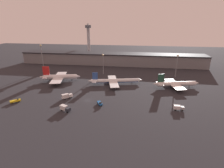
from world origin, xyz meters
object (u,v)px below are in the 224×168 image
at_px(service_vehicle_1, 100,103).
at_px(service_vehicle_4, 65,108).
at_px(airplane_0, 60,77).
at_px(service_vehicle_0, 15,101).
at_px(airplane_1, 115,81).
at_px(service_vehicle_2, 67,96).
at_px(control_tower, 89,38).
at_px(service_vehicle_3, 178,108).
at_px(airplane_2, 176,84).

bearing_deg(service_vehicle_1, service_vehicle_4, -89.11).
bearing_deg(airplane_0, service_vehicle_0, -115.52).
bearing_deg(airplane_1, service_vehicle_0, -155.88).
bearing_deg(service_vehicle_1, service_vehicle_2, -133.10).
bearing_deg(airplane_0, control_tower, 79.64).
relative_size(service_vehicle_3, service_vehicle_4, 0.83).
distance_m(airplane_1, airplane_2, 50.77).
relative_size(airplane_2, service_vehicle_4, 5.23).
height_order(service_vehicle_0, service_vehicle_2, service_vehicle_2).
relative_size(airplane_1, service_vehicle_2, 6.79).
distance_m(service_vehicle_2, service_vehicle_4, 18.37).
bearing_deg(service_vehicle_2, airplane_2, -20.04).
relative_size(airplane_2, service_vehicle_2, 5.54).
height_order(airplane_0, service_vehicle_3, airplane_0).
xyz_separation_m(airplane_0, service_vehicle_4, (27.12, -53.81, -1.82)).
relative_size(service_vehicle_2, service_vehicle_3, 1.14).
bearing_deg(airplane_2, control_tower, 117.70).
relative_size(airplane_1, service_vehicle_1, 7.96).
bearing_deg(service_vehicle_1, airplane_1, 145.24).
bearing_deg(service_vehicle_0, service_vehicle_2, -23.28).
height_order(airplane_1, airplane_2, airplane_2).
bearing_deg(airplane_2, service_vehicle_2, -170.26).
bearing_deg(service_vehicle_4, airplane_1, 90.62).
bearing_deg(control_tower, airplane_2, -49.13).
xyz_separation_m(airplane_0, service_vehicle_2, (21.21, -36.42, -1.73)).
relative_size(airplane_0, airplane_1, 0.78).
relative_size(airplane_1, airplane_2, 1.22).
xyz_separation_m(airplane_0, airplane_1, (50.71, -1.09, -0.82)).
bearing_deg(service_vehicle_2, airplane_1, 7.20).
height_order(service_vehicle_2, service_vehicle_3, service_vehicle_2).
bearing_deg(airplane_2, service_vehicle_0, -171.20).
bearing_deg(airplane_2, service_vehicle_1, -156.97).
height_order(airplane_2, control_tower, control_tower).
xyz_separation_m(service_vehicle_0, control_tower, (4.46, 169.29, 27.19)).
distance_m(service_vehicle_4, control_tower, 180.50).
xyz_separation_m(service_vehicle_1, control_tower, (-52.34, 164.46, 27.24)).
bearing_deg(service_vehicle_3, service_vehicle_4, -172.04).
distance_m(service_vehicle_1, control_tower, 174.72).
distance_m(airplane_0, service_vehicle_3, 104.77).
height_order(service_vehicle_4, control_tower, control_tower).
xyz_separation_m(service_vehicle_2, control_tower, (-27.18, 158.06, 26.43)).
relative_size(airplane_2, service_vehicle_0, 6.27).
bearing_deg(service_vehicle_4, airplane_2, 59.33).
bearing_deg(service_vehicle_3, airplane_0, 154.70).
distance_m(service_vehicle_2, control_tower, 162.54).
bearing_deg(service_vehicle_2, service_vehicle_4, -114.19).
distance_m(airplane_1, service_vehicle_1, 41.99).
height_order(airplane_0, service_vehicle_1, airplane_0).
height_order(service_vehicle_0, service_vehicle_4, service_vehicle_4).
bearing_deg(airplane_0, airplane_2, -14.59).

